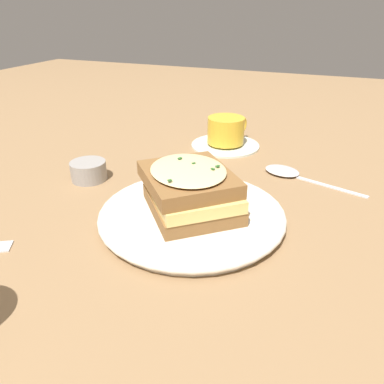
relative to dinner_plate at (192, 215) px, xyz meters
The scene contains 6 objects.
ground_plane 0.03m from the dinner_plate, 129.49° to the right, with size 2.40×2.40×0.00m, color olive.
dinner_plate is the anchor object (origin of this frame).
sandwich 0.04m from the dinner_plate, 96.71° to the right, with size 0.16×0.16×0.06m.
teacup_with_saucer 0.30m from the dinner_plate, behind, with size 0.14×0.14×0.06m.
spoon 0.22m from the dinner_plate, 154.30° to the left, with size 0.08×0.17×0.01m.
condiment_pot 0.21m from the dinner_plate, 105.93° to the right, with size 0.06×0.06×0.03m, color gray.
Camera 1 is at (0.42, 0.18, 0.26)m, focal length 35.00 mm.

